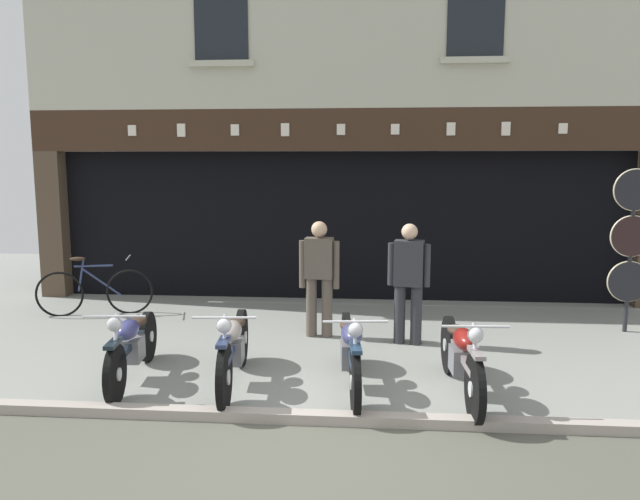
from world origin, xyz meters
TOP-DOWN VIEW (x-y plane):
  - ground at (0.00, -0.98)m, footprint 22.76×22.00m
  - shop_facade at (0.00, 7.01)m, footprint 11.06×4.42m
  - motorcycle_left at (-2.08, 1.01)m, footprint 0.62×1.94m
  - motorcycle_center_left at (-0.93, 0.94)m, footprint 0.62×2.03m
  - motorcycle_center at (0.33, 0.96)m, footprint 0.62×2.04m
  - motorcycle_center_right at (1.47, 0.86)m, footprint 0.62×2.04m
  - salesman_left at (-0.17, 2.91)m, footprint 0.56×0.26m
  - shopkeeper_center at (1.03, 2.67)m, footprint 0.55×0.28m
  - tyre_sign_pole at (4.18, 3.50)m, footprint 0.59×0.06m
  - advert_board_near at (-2.81, 5.40)m, footprint 0.80×0.03m
  - advert_board_far at (-3.92, 5.40)m, footprint 0.80×0.03m
  - leaning_bicycle at (-3.84, 3.84)m, footprint 1.74×0.63m

SIDE VIEW (x-z plane):
  - ground at x=0.00m, z-range -0.13..0.05m
  - leaning_bicycle at x=-3.84m, z-range -0.09..0.86m
  - motorcycle_left at x=-2.08m, z-range -0.04..0.86m
  - motorcycle_center at x=0.33m, z-range -0.04..0.89m
  - motorcycle_center_right at x=1.47m, z-range -0.03..0.89m
  - motorcycle_center_left at x=-0.93m, z-range -0.03..0.90m
  - salesman_left at x=-0.17m, z-range 0.09..1.70m
  - shopkeeper_center at x=1.03m, z-range 0.09..1.70m
  - tyre_sign_pole at x=4.18m, z-range 0.19..2.52m
  - advert_board_far at x=-3.92m, z-range 1.13..2.06m
  - advert_board_near at x=-2.81m, z-range 1.25..2.17m
  - shop_facade at x=0.00m, z-range -1.45..4.89m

